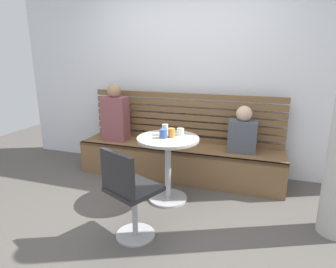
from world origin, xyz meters
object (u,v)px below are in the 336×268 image
(booth_bench, at_px, (178,161))
(white_chair, at_px, (128,192))
(cafe_table, at_px, (168,157))
(cup_tumbler_orange, at_px, (171,133))
(person_child_left, at_px, (243,132))
(person_adult, at_px, (115,115))
(cup_mug_blue, at_px, (163,134))
(cup_glass_short, at_px, (180,132))
(cup_glass_tall, at_px, (165,130))

(booth_bench, relative_size, white_chair, 3.18)
(cafe_table, bearing_deg, cup_tumbler_orange, 34.04)
(person_child_left, bearing_deg, cafe_table, -137.80)
(person_adult, height_order, cup_mug_blue, person_adult)
(white_chair, height_order, cup_glass_short, white_chair)
(booth_bench, xyz_separation_m, cup_glass_short, (0.17, -0.51, 0.56))
(booth_bench, relative_size, cafe_table, 3.65)
(cup_tumbler_orange, xyz_separation_m, cup_glass_short, (0.07, 0.10, -0.01))
(booth_bench, distance_m, person_child_left, 0.94)
(person_adult, relative_size, cup_tumbler_orange, 7.90)
(person_child_left, relative_size, cup_glass_tall, 4.80)
(person_child_left, height_order, cup_glass_tall, person_child_left)
(booth_bench, height_order, white_chair, white_chair)
(booth_bench, distance_m, cup_tumbler_orange, 0.84)
(booth_bench, height_order, person_child_left, person_child_left)
(booth_bench, bearing_deg, cafe_table, -84.15)
(cup_tumbler_orange, bearing_deg, cup_mug_blue, -145.07)
(booth_bench, bearing_deg, white_chair, -91.13)
(person_adult, xyz_separation_m, cup_glass_short, (1.09, -0.51, -0.02))
(cup_glass_tall, bearing_deg, cup_glass_short, 11.06)
(cup_tumbler_orange, height_order, cup_glass_short, cup_tumbler_orange)
(cup_mug_blue, bearing_deg, booth_bench, 91.93)
(cup_tumbler_orange, bearing_deg, cup_glass_tall, 143.29)
(cafe_table, height_order, cup_mug_blue, cup_mug_blue)
(person_adult, height_order, cup_glass_tall, person_adult)
(cup_mug_blue, distance_m, cup_glass_short, 0.21)
(white_chair, height_order, cup_tumbler_orange, white_chair)
(person_child_left, bearing_deg, cup_tumbler_orange, -137.47)
(white_chair, distance_m, person_child_left, 1.72)
(person_adult, bearing_deg, white_chair, -58.31)
(white_chair, bearing_deg, cup_glass_short, 78.00)
(cup_glass_tall, bearing_deg, person_child_left, 35.85)
(white_chair, relative_size, cup_glass_short, 10.63)
(person_child_left, distance_m, cup_glass_short, 0.85)
(cafe_table, xyz_separation_m, white_chair, (-0.09, -0.81, -0.05))
(booth_bench, xyz_separation_m, cup_mug_blue, (0.02, -0.67, 0.57))
(person_child_left, relative_size, cup_tumbler_orange, 5.76)
(cup_glass_short, bearing_deg, person_child_left, 40.70)
(booth_bench, height_order, cup_tumbler_orange, cup_tumbler_orange)
(person_adult, bearing_deg, person_child_left, 1.32)
(cafe_table, relative_size, person_adult, 0.94)
(booth_bench, xyz_separation_m, cup_tumbler_orange, (0.10, -0.61, 0.57))
(booth_bench, bearing_deg, cup_glass_short, -71.62)
(person_child_left, bearing_deg, booth_bench, -177.33)
(person_adult, bearing_deg, cafe_table, -32.79)
(cup_glass_tall, relative_size, cup_mug_blue, 1.26)
(cup_mug_blue, bearing_deg, cup_glass_tall, 98.92)
(cup_mug_blue, bearing_deg, white_chair, -93.74)
(cup_mug_blue, bearing_deg, person_child_left, 41.87)
(white_chair, bearing_deg, cafe_table, 83.39)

